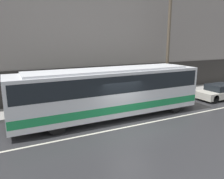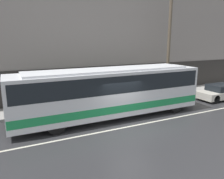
% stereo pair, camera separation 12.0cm
% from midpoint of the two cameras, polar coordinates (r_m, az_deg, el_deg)
% --- Properties ---
extents(ground_plane, '(60.00, 60.00, 0.00)m').
position_cam_midpoint_polar(ground_plane, '(12.77, 3.87, -9.72)').
color(ground_plane, '#2D2D30').
extents(sidewalk, '(60.00, 2.46, 0.17)m').
position_cam_midpoint_polar(sidewalk, '(17.20, -4.98, -3.50)').
color(sidewalk, '#A09E99').
rests_on(sidewalk, ground_plane).
extents(building_facade, '(60.00, 0.35, 11.39)m').
position_cam_midpoint_polar(building_facade, '(17.82, -7.00, 14.60)').
color(building_facade, gray).
rests_on(building_facade, ground_plane).
extents(lane_stripe, '(54.00, 0.14, 0.01)m').
position_cam_midpoint_polar(lane_stripe, '(12.76, 3.87, -9.70)').
color(lane_stripe, beige).
rests_on(lane_stripe, ground_plane).
extents(transit_bus, '(12.20, 2.53, 3.17)m').
position_cam_midpoint_polar(transit_bus, '(13.76, -0.62, -0.23)').
color(transit_bus, silver).
rests_on(transit_bus, ground_plane).
extents(sedan_white_front, '(4.51, 1.76, 1.26)m').
position_cam_midpoint_polar(sedan_white_front, '(20.73, 26.34, -0.53)').
color(sedan_white_front, beige).
rests_on(sedan_white_front, ground_plane).
extents(utility_pole_near, '(0.27, 0.27, 8.67)m').
position_cam_midpoint_polar(utility_pole_near, '(19.60, 14.28, 11.24)').
color(utility_pole_near, brown).
rests_on(utility_pole_near, sidewalk).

